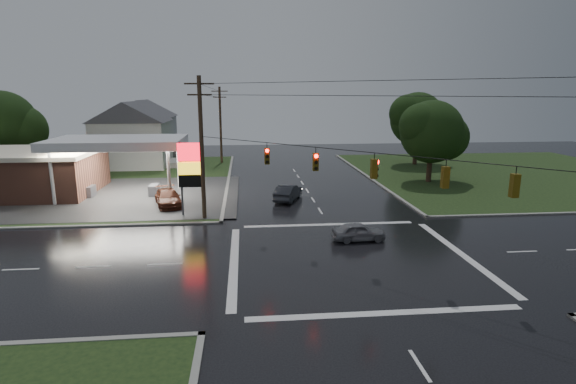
{
  "coord_description": "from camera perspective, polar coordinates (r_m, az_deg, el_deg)",
  "views": [
    {
      "loc": [
        -6.22,
        -25.14,
        9.81
      ],
      "look_at": [
        -3.29,
        5.17,
        3.0
      ],
      "focal_mm": 28.0,
      "sensor_mm": 36.0,
      "label": 1
    }
  ],
  "objects": [
    {
      "name": "tree_ne_near",
      "position": [
        51.52,
        17.93,
        7.27
      ],
      "size": [
        7.99,
        6.8,
        8.98
      ],
      "color": "black",
      "rests_on": "ground"
    },
    {
      "name": "house_far",
      "position": [
        75.01,
        -17.78,
        7.88
      ],
      "size": [
        11.05,
        8.48,
        8.6
      ],
      "color": "silver",
      "rests_on": "ground"
    },
    {
      "name": "car_north",
      "position": [
        41.46,
        0.0,
        -0.03
      ],
      "size": [
        3.13,
        4.78,
        1.49
      ],
      "primitive_type": "imported",
      "rotation": [
        0.0,
        0.0,
        2.76
      ],
      "color": "#22252B",
      "rests_on": "ground"
    },
    {
      "name": "utility_pole_nw",
      "position": [
        35.03,
        -10.9,
        5.68
      ],
      "size": [
        2.2,
        0.32,
        11.0
      ],
      "color": "#382619",
      "rests_on": "ground"
    },
    {
      "name": "tree_ne_far",
      "position": [
        63.69,
        16.22,
        8.84
      ],
      "size": [
        8.46,
        7.2,
        9.8
      ],
      "color": "black",
      "rests_on": "ground"
    },
    {
      "name": "ground",
      "position": [
        27.69,
        7.92,
        -8.27
      ],
      "size": [
        120.0,
        120.0,
        0.0
      ],
      "primitive_type": "plane",
      "color": "black",
      "rests_on": "ground"
    },
    {
      "name": "car_pump",
      "position": [
        40.75,
        -14.95,
        -0.71
      ],
      "size": [
        3.32,
        5.34,
        1.44
      ],
      "primitive_type": "imported",
      "rotation": [
        0.0,
        0.0,
        0.28
      ],
      "color": "#4C2011",
      "rests_on": "ground"
    },
    {
      "name": "tree_nw_behind",
      "position": [
        61.77,
        -32.36,
        7.31
      ],
      "size": [
        8.93,
        7.6,
        10.0
      ],
      "color": "black",
      "rests_on": "ground"
    },
    {
      "name": "car_crossing",
      "position": [
        30.69,
        8.95,
        -4.99
      ],
      "size": [
        3.67,
        1.6,
        1.23
      ],
      "primitive_type": "imported",
      "rotation": [
        0.0,
        0.0,
        1.61
      ],
      "color": "gray",
      "rests_on": "ground"
    },
    {
      "name": "gas_station",
      "position": [
        49.41,
        -28.66,
        2.6
      ],
      "size": [
        26.2,
        18.0,
        5.6
      ],
      "color": "#2D2D2D",
      "rests_on": "ground"
    },
    {
      "name": "pylon_sign",
      "position": [
        36.36,
        -12.22,
        3.14
      ],
      "size": [
        2.0,
        0.35,
        6.0
      ],
      "color": "#59595E",
      "rests_on": "ground"
    },
    {
      "name": "grass_nw",
      "position": [
        55.69,
        -26.22,
        1.19
      ],
      "size": [
        36.0,
        36.0,
        0.08
      ],
      "primitive_type": "cube",
      "color": "black",
      "rests_on": "ground"
    },
    {
      "name": "traffic_signals",
      "position": [
        26.1,
        8.4,
        5.14
      ],
      "size": [
        26.87,
        26.87,
        1.47
      ],
      "color": "black",
      "rests_on": "ground"
    },
    {
      "name": "utility_pole_n",
      "position": [
        63.37,
        -8.57,
        8.54
      ],
      "size": [
        2.2,
        0.32,
        10.5
      ],
      "color": "#382619",
      "rests_on": "ground"
    },
    {
      "name": "house_near",
      "position": [
        63.12,
        -19.14,
        7.0
      ],
      "size": [
        11.05,
        8.48,
        8.6
      ],
      "color": "silver",
      "rests_on": "ground"
    },
    {
      "name": "grass_ne",
      "position": [
        61.23,
        26.35,
        2.11
      ],
      "size": [
        36.0,
        36.0,
        0.08
      ],
      "primitive_type": "cube",
      "color": "black",
      "rests_on": "ground"
    }
  ]
}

